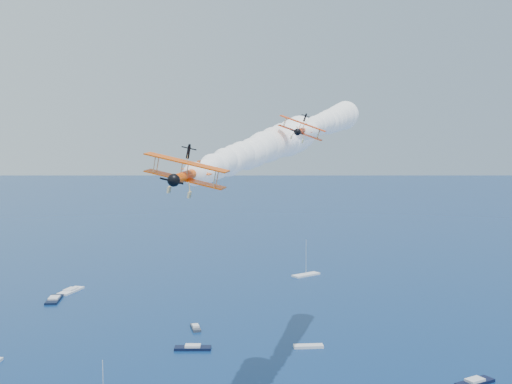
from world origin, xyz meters
TOP-DOWN VIEW (x-y plane):
  - biplane_lead at (18.59, 36.96)m, footprint 11.24×11.71m
  - biplane_trail at (-15.93, 15.48)m, footprint 12.67×13.31m
  - smoke_trail_lead at (45.11, 58.56)m, footprint 72.34×71.05m
  - smoke_trail_trail at (10.65, 37.00)m, footprint 72.33×70.97m
  - spectator_boats at (-7.14, 118.70)m, footprint 242.50×177.59m

SIDE VIEW (x-z plane):
  - spectator_boats at x=-7.14m, z-range 0.00..0.70m
  - biplane_trail at x=-15.93m, z-range 46.23..54.19m
  - smoke_trail_trail at x=10.65m, z-range 46.68..59.02m
  - biplane_lead at x=18.59m, z-range 51.80..59.55m
  - smoke_trail_lead at x=45.11m, z-range 52.14..64.48m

